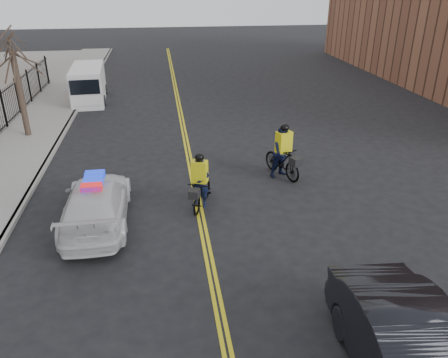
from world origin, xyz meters
TOP-DOWN VIEW (x-y plane):
  - ground at (0.00, 0.00)m, footprint 120.00×120.00m
  - center_line_left at (-0.08, 8.00)m, footprint 0.10×60.00m
  - center_line_right at (0.08, 8.00)m, footprint 0.10×60.00m
  - sidewalk at (-7.50, 8.00)m, footprint 3.00×60.00m
  - curb at (-6.00, 8.00)m, footprint 0.20×60.00m
  - street_tree at (-7.60, 10.00)m, footprint 3.20×3.20m
  - police_cruiser at (-3.29, 1.15)m, footprint 2.01×4.86m
  - cargo_van at (-5.49, 16.63)m, footprint 2.20×5.16m
  - cyclist_near at (0.06, 1.79)m, footprint 1.35×2.10m
  - cyclist_far at (3.50, 3.77)m, footprint 1.37×2.21m

SIDE VIEW (x-z plane):
  - ground at x=0.00m, z-range 0.00..0.00m
  - center_line_left at x=-0.08m, z-range 0.00..0.01m
  - center_line_right at x=0.08m, z-range 0.00..0.01m
  - sidewalk at x=-7.50m, z-range 0.00..0.15m
  - curb at x=-6.00m, z-range 0.00..0.15m
  - cyclist_near at x=0.06m, z-range -0.30..1.65m
  - police_cruiser at x=-3.29m, z-range -0.07..1.49m
  - cyclist_far at x=3.50m, z-range -0.23..1.94m
  - cargo_van at x=-5.49m, z-range -0.02..2.09m
  - street_tree at x=-7.60m, z-range 1.13..5.93m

